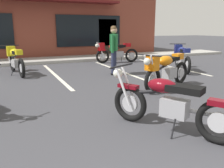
# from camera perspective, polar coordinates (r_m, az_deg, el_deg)

# --- Properties ---
(ground_plane) EXTENTS (80.00, 80.00, 0.00)m
(ground_plane) POSITION_cam_1_polar(r_m,az_deg,el_deg) (4.53, -3.14, -7.28)
(ground_plane) COLOR #3D3D42
(sidewalk_kerb) EXTENTS (22.00, 1.80, 0.14)m
(sidewalk_kerb) POSITION_cam_1_polar(r_m,az_deg,el_deg) (12.02, -16.77, 5.42)
(sidewalk_kerb) COLOR #A8A59E
(sidewalk_kerb) RESTS_ON ground_plane
(brick_storefront_building) EXTENTS (14.56, 6.34, 3.76)m
(brick_storefront_building) POSITION_cam_1_polar(r_m,az_deg,el_deg) (15.78, -19.16, 13.60)
(brick_storefront_building) COLOR brown
(brick_storefront_building) RESTS_ON ground_plane
(painted_stall_lines) EXTENTS (9.80, 4.80, 0.01)m
(painted_stall_lines) POSITION_cam_1_polar(r_m,az_deg,el_deg) (8.51, -13.49, 2.14)
(painted_stall_lines) COLOR silver
(painted_stall_lines) RESTS_ON ground_plane
(motorcycle_foreground_classic) EXTENTS (1.30, 1.90, 0.98)m
(motorcycle_foreground_classic) POSITION_cam_1_polar(r_m,az_deg,el_deg) (3.78, 13.40, -4.41)
(motorcycle_foreground_classic) COLOR black
(motorcycle_foreground_classic) RESTS_ON ground_plane
(motorcycle_black_cruiser) EXTENTS (2.00, 1.08, 0.98)m
(motorcycle_black_cruiser) POSITION_cam_1_polar(r_m,az_deg,el_deg) (6.46, 12.82, 3.47)
(motorcycle_black_cruiser) COLOR black
(motorcycle_black_cruiser) RESTS_ON ground_plane
(motorcycle_blue_standard) EXTENTS (0.76, 2.10, 0.98)m
(motorcycle_blue_standard) POSITION_cam_1_polar(r_m,az_deg,el_deg) (9.07, -22.17, 5.56)
(motorcycle_blue_standard) COLOR black
(motorcycle_blue_standard) RESTS_ON ground_plane
(motorcycle_green_cafe_racer) EXTENTS (2.11, 0.71, 0.98)m
(motorcycle_green_cafe_racer) POSITION_cam_1_polar(r_m,az_deg,el_deg) (11.23, 0.73, 7.82)
(motorcycle_green_cafe_racer) COLOR black
(motorcycle_green_cafe_racer) RESTS_ON ground_plane
(motorcycle_orange_scrambler) EXTENTS (1.20, 1.95, 0.98)m
(motorcycle_orange_scrambler) POSITION_cam_1_polar(r_m,az_deg,el_deg) (9.56, 16.43, 6.34)
(motorcycle_orange_scrambler) COLOR black
(motorcycle_orange_scrambler) RESTS_ON ground_plane
(person_in_black_shirt) EXTENTS (0.43, 0.55, 1.68)m
(person_in_black_shirt) POSITION_cam_1_polar(r_m,az_deg,el_deg) (8.24, 0.45, 8.81)
(person_in_black_shirt) COLOR black
(person_in_black_shirt) RESTS_ON ground_plane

